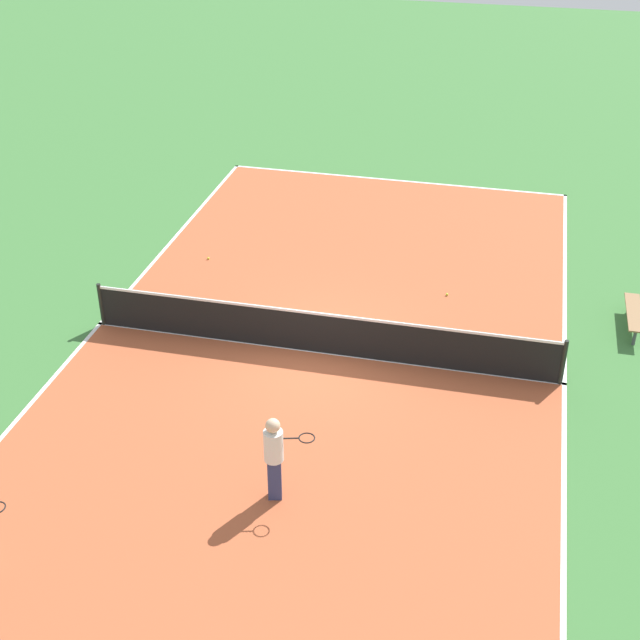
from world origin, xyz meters
The scene contains 7 objects.
ground_plane centered at (0.00, 0.00, 0.00)m, with size 80.00×80.00×0.00m, color #3D7538.
court_surface centered at (0.00, 0.00, 0.01)m, with size 11.26×21.85×0.02m.
tennis_net centered at (0.00, 0.00, 0.59)m, with size 11.06×0.10×1.12m.
bench centered at (-7.17, -2.88, 0.39)m, with size 0.36×1.88×0.45m.
player_far_white centered at (-0.34, 5.00, 1.07)m, with size 0.99×0.57×1.80m.
tennis_ball_near_net centered at (-2.59, -3.38, 0.06)m, with size 0.07×0.07×0.07m, color #CCE033.
tennis_ball_right_alley centered at (4.14, -3.90, 0.06)m, with size 0.07×0.07×0.07m, color #CCE033.
Camera 1 is at (-4.05, 17.00, 11.42)m, focal length 50.00 mm.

